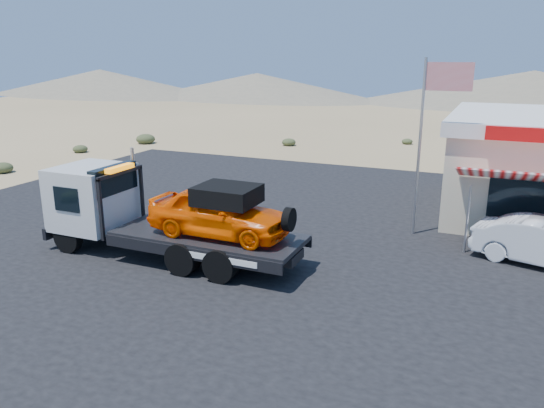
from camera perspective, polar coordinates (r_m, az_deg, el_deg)
The scene contains 6 objects.
ground at distance 16.64m, azimuth -3.94°, elevation -5.78°, with size 120.00×120.00×0.00m, color #917C52.
asphalt_lot at distance 18.52m, azimuth 5.88°, elevation -3.50°, with size 32.00×24.00×0.02m, color black.
tow_truck at distance 16.54m, azimuth -11.49°, elevation -0.78°, with size 8.21×2.44×2.75m.
flagpole at distance 18.48m, azimuth 16.44°, elevation 7.89°, with size 1.55×0.10×6.00m.
desert_scrub at distance 32.72m, azimuth -19.71°, elevation 4.67°, with size 25.08×31.67×0.71m.
distant_hills at distance 71.02m, azimuth 9.90°, elevation 12.24°, with size 126.00×48.00×4.20m.
Camera 1 is at (7.20, -13.69, 6.14)m, focal length 35.00 mm.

